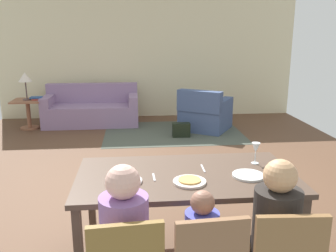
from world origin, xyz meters
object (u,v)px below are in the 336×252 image
person_man (125,252)px  plate_near_man (126,181)px  dining_table (186,182)px  wine_glass (256,149)px  plate_near_woman (248,175)px  side_table (28,110)px  couch (92,110)px  armchair (205,114)px  handbag (181,130)px  plate_near_child (190,182)px  person_woman (273,244)px  book_lower (38,99)px  book_upper (36,97)px  table_lamp (25,78)px

person_man → plate_near_man: bearing=89.7°
dining_table → person_man: person_man is taller
person_man → wine_glass: bearing=37.0°
plate_near_woman → side_table: bearing=122.5°
couch → armchair: size_ratio=1.62×
armchair → handbag: 0.72m
side_table → plate_near_child: bearing=-62.3°
plate_near_man → armchair: (1.45, 4.25, -0.45)m
dining_table → person_man: (-0.48, -0.65, -0.17)m
plate_near_child → plate_near_man: bearing=172.9°
wine_glass → dining_table: bearing=-164.0°
person_woman → couch: bearing=107.8°
wine_glass → book_lower: wine_glass is taller
couch → plate_near_woman: bearing=-70.4°
book_upper → handbag: 2.96m
side_table → handbag: bearing=-17.0°
dining_table → side_table: bearing=118.6°
person_woman → table_lamp: size_ratio=2.05×
person_woman → side_table: person_woman is taller
person_woman → table_lamp: (-2.98, 5.23, 0.50)m
book_upper → dining_table: bearing=-63.2°
dining_table → plate_near_child: (-0.00, -0.18, 0.08)m
dining_table → side_table: dining_table is taller
armchair → plate_near_woman: bearing=-96.7°
couch → book_lower: couch is taller
plate_near_man → couch: bearing=99.2°
plate_near_man → handbag: 3.96m
wine_glass → armchair: bearing=85.0°
person_man → handbag: size_ratio=3.47×
plate_near_woman → person_man: (-0.96, -0.55, -0.26)m
person_woman → book_upper: person_woman is taller
armchair → handbag: size_ratio=3.69×
book_upper → handbag: size_ratio=0.69×
wine_glass → armchair: 4.00m
wine_glass → table_lamp: bearing=125.4°
book_upper → book_lower: bearing=-28.4°
person_woman → armchair: 4.81m
book_upper → plate_near_woman: bearing=-59.1°
couch → handbag: size_ratio=5.97×
dining_table → book_lower: (-2.28, 4.56, -0.09)m
handbag → book_upper: bearing=161.8°
table_lamp → handbag: 3.21m
armchair → dining_table: bearing=-103.3°
wine_glass → armchair: size_ratio=0.16×
plate_near_man → plate_near_woman: (0.96, 0.02, 0.00)m
plate_near_man → plate_near_child: 0.48m
wine_glass → handbag: size_ratio=0.58×
wine_glass → person_man: bearing=-143.0°
armchair → book_upper: armchair is taller
plate_near_man → plate_near_woman: 0.96m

